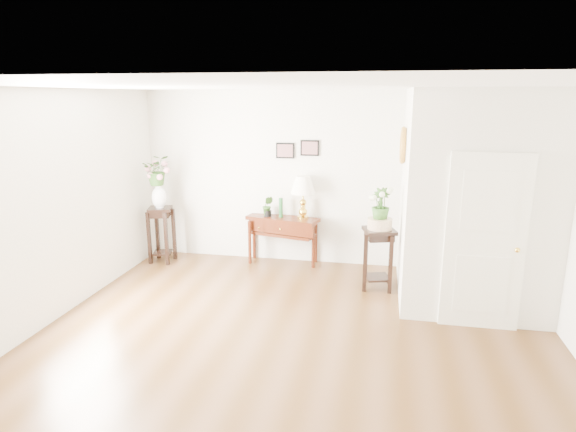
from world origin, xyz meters
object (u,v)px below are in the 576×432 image
(console_table, at_px, (283,240))
(plant_stand_a, at_px, (162,235))
(table_lamp, at_px, (303,197))
(plant_stand_b, at_px, (378,259))

(console_table, xyz_separation_m, plant_stand_a, (-1.99, -0.32, 0.07))
(table_lamp, bearing_deg, console_table, 180.00)
(table_lamp, bearing_deg, plant_stand_b, -32.58)
(plant_stand_b, bearing_deg, plant_stand_a, 172.62)
(plant_stand_a, relative_size, plant_stand_b, 1.05)
(plant_stand_a, height_order, plant_stand_b, plant_stand_a)
(table_lamp, relative_size, plant_stand_a, 0.75)
(plant_stand_a, distance_m, plant_stand_b, 3.58)
(console_table, bearing_deg, plant_stand_a, -157.89)
(plant_stand_a, bearing_deg, table_lamp, 7.92)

